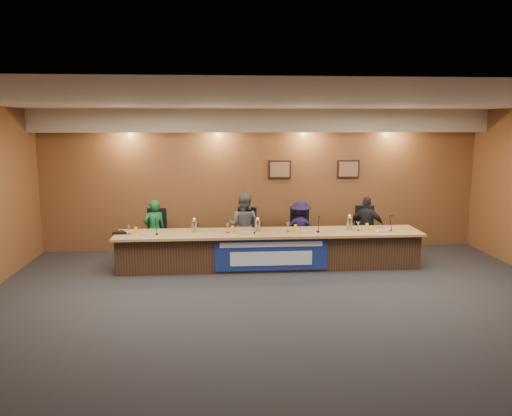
% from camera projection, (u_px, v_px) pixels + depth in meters
% --- Properties ---
extents(floor, '(10.00, 10.00, 0.00)m').
position_uv_depth(floor, '(285.00, 311.00, 7.80)').
color(floor, black).
rests_on(floor, ground).
extents(ceiling, '(10.00, 8.00, 0.04)m').
position_uv_depth(ceiling, '(287.00, 102.00, 7.26)').
color(ceiling, silver).
rests_on(ceiling, wall_back).
extents(wall_back, '(10.00, 0.04, 3.20)m').
position_uv_depth(wall_back, '(262.00, 180.00, 11.46)').
color(wall_back, brown).
rests_on(wall_back, floor).
extents(soffit, '(10.00, 0.50, 0.50)m').
position_uv_depth(soffit, '(263.00, 121.00, 10.99)').
color(soffit, beige).
rests_on(soffit, wall_back).
extents(dais_body, '(6.00, 0.80, 0.70)m').
position_uv_depth(dais_body, '(269.00, 250.00, 10.10)').
color(dais_body, '#3D2718').
rests_on(dais_body, floor).
extents(dais_top, '(6.10, 0.95, 0.05)m').
position_uv_depth(dais_top, '(269.00, 233.00, 9.99)').
color(dais_top, '#A17748').
rests_on(dais_top, dais_body).
extents(banner, '(2.20, 0.02, 0.65)m').
position_uv_depth(banner, '(271.00, 254.00, 9.69)').
color(banner, navy).
rests_on(banner, dais_body).
extents(banner_text_upper, '(2.00, 0.01, 0.10)m').
position_uv_depth(banner_text_upper, '(271.00, 244.00, 9.64)').
color(banner_text_upper, silver).
rests_on(banner_text_upper, banner).
extents(banner_text_lower, '(1.60, 0.01, 0.28)m').
position_uv_depth(banner_text_lower, '(271.00, 259.00, 9.69)').
color(banner_text_lower, silver).
rests_on(banner_text_lower, banner).
extents(wall_photo_left, '(0.52, 0.04, 0.42)m').
position_uv_depth(wall_photo_left, '(280.00, 170.00, 11.42)').
color(wall_photo_left, black).
rests_on(wall_photo_left, wall_back).
extents(wall_photo_right, '(0.52, 0.04, 0.42)m').
position_uv_depth(wall_photo_right, '(348.00, 169.00, 11.54)').
color(wall_photo_right, black).
rests_on(wall_photo_right, wall_back).
extents(panelist_a, '(0.56, 0.48, 1.31)m').
position_uv_depth(panelist_a, '(154.00, 230.00, 10.59)').
color(panelist_a, '#105326').
rests_on(panelist_a, floor).
extents(panelist_b, '(0.85, 0.77, 1.43)m').
position_uv_depth(panelist_b, '(244.00, 226.00, 10.72)').
color(panelist_b, '#545257').
rests_on(panelist_b, floor).
extents(panelist_c, '(0.87, 0.59, 1.25)m').
position_uv_depth(panelist_c, '(300.00, 229.00, 10.83)').
color(panelist_c, black).
rests_on(panelist_c, floor).
extents(panelist_d, '(0.83, 0.58, 1.32)m').
position_uv_depth(panelist_d, '(367.00, 227.00, 10.93)').
color(panelist_d, black).
rests_on(panelist_d, floor).
extents(office_chair_a, '(0.53, 0.53, 0.08)m').
position_uv_depth(office_chair_a, '(155.00, 237.00, 10.71)').
color(office_chair_a, black).
rests_on(office_chair_a, floor).
extents(office_chair_b, '(0.63, 0.63, 0.08)m').
position_uv_depth(office_chair_b, '(244.00, 236.00, 10.86)').
color(office_chair_b, black).
rests_on(office_chair_b, floor).
extents(office_chair_c, '(0.55, 0.55, 0.08)m').
position_uv_depth(office_chair_c, '(299.00, 235.00, 10.95)').
color(office_chair_c, black).
rests_on(office_chair_c, floor).
extents(office_chair_d, '(0.55, 0.55, 0.08)m').
position_uv_depth(office_chair_d, '(365.00, 234.00, 11.06)').
color(office_chair_d, black).
rests_on(office_chair_d, floor).
extents(nameplate_a, '(0.24, 0.08, 0.10)m').
position_uv_depth(nameplate_a, '(149.00, 234.00, 9.54)').
color(nameplate_a, white).
rests_on(nameplate_a, dais_top).
extents(microphone_a, '(0.07, 0.07, 0.02)m').
position_uv_depth(microphone_a, '(157.00, 234.00, 9.73)').
color(microphone_a, black).
rests_on(microphone_a, dais_top).
extents(juice_glass_a, '(0.06, 0.06, 0.15)m').
position_uv_depth(juice_glass_a, '(136.00, 231.00, 9.72)').
color(juice_glass_a, gold).
rests_on(juice_glass_a, dais_top).
extents(water_glass_a, '(0.08, 0.08, 0.18)m').
position_uv_depth(water_glass_a, '(129.00, 230.00, 9.73)').
color(water_glass_a, silver).
rests_on(water_glass_a, dais_top).
extents(nameplate_b, '(0.24, 0.08, 0.10)m').
position_uv_depth(nameplate_b, '(248.00, 233.00, 9.69)').
color(nameplate_b, white).
rests_on(nameplate_b, dais_top).
extents(microphone_b, '(0.07, 0.07, 0.02)m').
position_uv_depth(microphone_b, '(254.00, 233.00, 9.86)').
color(microphone_b, black).
rests_on(microphone_b, dais_top).
extents(juice_glass_b, '(0.06, 0.06, 0.15)m').
position_uv_depth(juice_glass_b, '(233.00, 230.00, 9.83)').
color(juice_glass_b, gold).
rests_on(juice_glass_b, dais_top).
extents(water_glass_b, '(0.08, 0.08, 0.18)m').
position_uv_depth(water_glass_b, '(227.00, 228.00, 9.89)').
color(water_glass_b, silver).
rests_on(water_glass_b, dais_top).
extents(nameplate_c, '(0.24, 0.08, 0.10)m').
position_uv_depth(nameplate_c, '(308.00, 232.00, 9.77)').
color(nameplate_c, white).
rests_on(nameplate_c, dais_top).
extents(microphone_c, '(0.07, 0.07, 0.02)m').
position_uv_depth(microphone_c, '(318.00, 232.00, 9.94)').
color(microphone_c, black).
rests_on(microphone_c, dais_top).
extents(juice_glass_c, '(0.06, 0.06, 0.15)m').
position_uv_depth(juice_glass_c, '(296.00, 228.00, 9.96)').
color(juice_glass_c, gold).
rests_on(juice_glass_c, dais_top).
extents(water_glass_c, '(0.08, 0.08, 0.18)m').
position_uv_depth(water_glass_c, '(288.00, 227.00, 9.98)').
color(water_glass_c, silver).
rests_on(water_glass_c, dais_top).
extents(nameplate_d, '(0.24, 0.08, 0.10)m').
position_uv_depth(nameplate_d, '(384.00, 231.00, 9.87)').
color(nameplate_d, white).
rests_on(nameplate_d, dais_top).
extents(microphone_d, '(0.07, 0.07, 0.02)m').
position_uv_depth(microphone_d, '(390.00, 231.00, 10.05)').
color(microphone_d, black).
rests_on(microphone_d, dais_top).
extents(juice_glass_d, '(0.06, 0.06, 0.15)m').
position_uv_depth(juice_glass_d, '(367.00, 227.00, 10.08)').
color(juice_glass_d, gold).
rests_on(juice_glass_d, dais_top).
extents(water_glass_d, '(0.08, 0.08, 0.18)m').
position_uv_depth(water_glass_d, '(358.00, 226.00, 10.06)').
color(water_glass_d, silver).
rests_on(water_glass_d, dais_top).
extents(carafe_left, '(0.11, 0.11, 0.24)m').
position_uv_depth(carafe_left, '(194.00, 227.00, 9.91)').
color(carafe_left, silver).
rests_on(carafe_left, dais_top).
extents(carafe_mid, '(0.12, 0.12, 0.23)m').
position_uv_depth(carafe_mid, '(258.00, 226.00, 10.02)').
color(carafe_mid, silver).
rests_on(carafe_mid, dais_top).
extents(carafe_right, '(0.12, 0.12, 0.26)m').
position_uv_depth(carafe_right, '(349.00, 224.00, 10.14)').
color(carafe_right, silver).
rests_on(carafe_right, dais_top).
extents(speakerphone, '(0.32, 0.32, 0.05)m').
position_uv_depth(speakerphone, '(120.00, 233.00, 9.80)').
color(speakerphone, black).
rests_on(speakerphone, dais_top).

